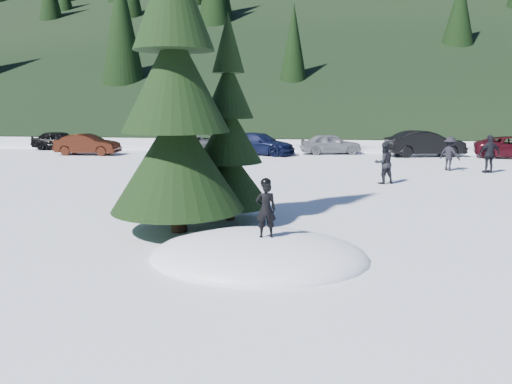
# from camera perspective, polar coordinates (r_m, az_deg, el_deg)

# --- Properties ---
(ground) EXTENTS (200.00, 200.00, 0.00)m
(ground) POSITION_cam_1_polar(r_m,az_deg,el_deg) (10.24, 0.32, -7.48)
(ground) COLOR white
(ground) RESTS_ON ground
(snow_mound) EXTENTS (4.48, 3.52, 0.96)m
(snow_mound) POSITION_cam_1_polar(r_m,az_deg,el_deg) (10.24, 0.32, -7.48)
(snow_mound) COLOR white
(snow_mound) RESTS_ON ground
(forest_hillside) EXTENTS (200.00, 60.00, 25.00)m
(forest_hillside) POSITION_cam_1_polar(r_m,az_deg,el_deg) (64.37, 6.82, 18.59)
(forest_hillside) COLOR black
(forest_hillside) RESTS_ON ground
(spruce_tall) EXTENTS (3.20, 3.20, 8.60)m
(spruce_tall) POSITION_cam_1_polar(r_m,az_deg,el_deg) (11.98, -9.22, 11.08)
(spruce_tall) COLOR black
(spruce_tall) RESTS_ON ground
(spruce_short) EXTENTS (2.20, 2.20, 5.37)m
(spruce_short) POSITION_cam_1_polar(r_m,az_deg,el_deg) (13.14, -3.10, 5.81)
(spruce_short) COLOR black
(spruce_short) RESTS_ON ground
(child_skier) EXTENTS (0.45, 0.35, 1.11)m
(child_skier) POSITION_cam_1_polar(r_m,az_deg,el_deg) (9.81, 1.13, -2.02)
(child_skier) COLOR black
(child_skier) RESTS_ON snow_mound
(adult_0) EXTENTS (0.96, 0.88, 1.61)m
(adult_0) POSITION_cam_1_polar(r_m,az_deg,el_deg) (19.82, 14.40, 3.23)
(adult_0) COLOR black
(adult_0) RESTS_ON ground
(adult_1) EXTENTS (1.07, 0.70, 1.69)m
(adult_1) POSITION_cam_1_polar(r_m,az_deg,el_deg) (24.40, 25.13, 3.96)
(adult_1) COLOR black
(adult_1) RESTS_ON ground
(adult_2) EXTENTS (1.11, 1.12, 1.55)m
(adult_2) POSITION_cam_1_polar(r_m,az_deg,el_deg) (24.56, 21.27, 4.10)
(adult_2) COLOR black
(adult_2) RESTS_ON ground
(car_0) EXTENTS (3.74, 1.72, 1.24)m
(car_0) POSITION_cam_1_polar(r_m,az_deg,el_deg) (35.37, -21.50, 5.52)
(car_0) COLOR black
(car_0) RESTS_ON ground
(car_1) EXTENTS (3.79, 1.41, 1.24)m
(car_1) POSITION_cam_1_polar(r_m,az_deg,el_deg) (31.40, -18.68, 5.17)
(car_1) COLOR black
(car_1) RESTS_ON ground
(car_2) EXTENTS (4.85, 3.18, 1.24)m
(car_2) POSITION_cam_1_polar(r_m,az_deg,el_deg) (31.24, -6.39, 5.62)
(car_2) COLOR #424549
(car_2) RESTS_ON ground
(car_3) EXTENTS (4.78, 3.29, 1.29)m
(car_3) POSITION_cam_1_polar(r_m,az_deg,el_deg) (29.96, 0.39, 5.53)
(car_3) COLOR black
(car_3) RESTS_ON ground
(car_4) EXTENTS (3.85, 2.12, 1.24)m
(car_4) POSITION_cam_1_polar(r_m,az_deg,el_deg) (30.62, 8.53, 5.48)
(car_4) COLOR gray
(car_4) RESTS_ON ground
(car_5) EXTENTS (4.73, 2.60, 1.48)m
(car_5) POSITION_cam_1_polar(r_m,az_deg,el_deg) (30.54, 18.73, 5.26)
(car_5) COLOR black
(car_5) RESTS_ON ground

